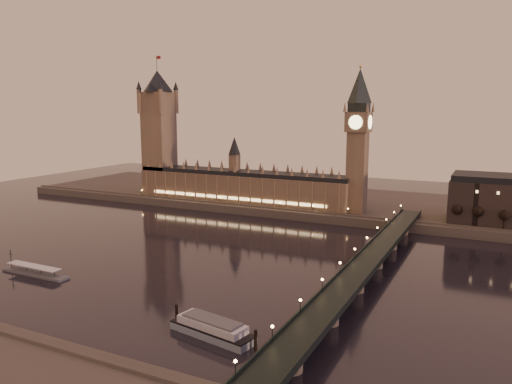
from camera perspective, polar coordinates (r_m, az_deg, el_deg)
ground at (r=283.31m, az=-6.03°, el=-7.04°), size 700.00×700.00×0.00m
far_embankment at (r=417.99m, az=9.69°, el=-1.27°), size 560.00×130.00×6.00m
palace_of_westminster at (r=400.73m, az=-1.72°, el=1.11°), size 180.00×26.62×52.00m
victoria_tower at (r=439.79m, az=-11.06°, el=7.46°), size 31.68×31.68×118.00m
big_ben at (r=362.22m, az=11.61°, el=6.73°), size 17.68×17.68×104.00m
westminster_bridge at (r=247.10m, az=12.42°, el=-8.39°), size 13.20×260.00×15.30m
bare_tree_0 at (r=345.24m, az=21.76°, el=-2.15°), size 5.69×5.69×11.58m
bare_tree_1 at (r=344.51m, az=24.29°, el=-2.35°), size 5.69×5.69×11.58m
bare_tree_2 at (r=344.46m, az=26.83°, el=-2.54°), size 5.69×5.69×11.58m
moored_barge at (r=185.59m, az=-5.03°, el=-15.26°), size 38.11×15.21×7.10m
pontoon_pier at (r=270.58m, az=-23.95°, el=-8.39°), size 39.55×6.59×10.55m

